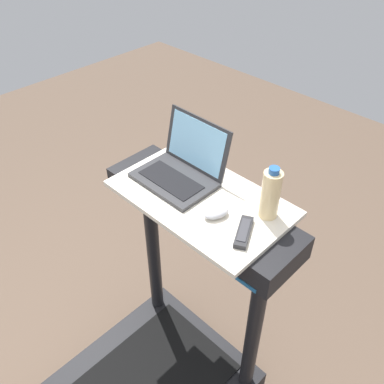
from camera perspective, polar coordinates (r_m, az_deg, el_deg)
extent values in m
cylinder|color=black|center=(2.28, -5.29, -8.05)|extent=(0.07, 0.07, 0.91)
cylinder|color=black|center=(1.99, 8.43, -18.12)|extent=(0.07, 0.07, 0.91)
cube|color=black|center=(1.74, 1.15, -2.45)|extent=(0.90, 0.28, 0.11)
cube|color=#0C3F19|center=(1.66, -2.25, -4.79)|extent=(0.24, 0.01, 0.06)
cube|color=#1E598C|center=(1.70, -2.19, -5.86)|extent=(0.81, 0.00, 0.02)
cube|color=beige|center=(1.70, 1.18, -0.81)|extent=(0.72, 0.44, 0.02)
cube|color=#2D2D30|center=(1.76, -2.49, 1.65)|extent=(0.34, 0.23, 0.02)
cube|color=black|center=(1.74, -2.90, 1.68)|extent=(0.28, 0.12, 0.00)
cube|color=#2D2D30|center=(1.77, 0.67, 6.69)|extent=(0.34, 0.06, 0.22)
cube|color=#8CCCF2|center=(1.77, 0.56, 6.66)|extent=(0.30, 0.05, 0.20)
ellipsoid|color=#B2B2B7|center=(1.59, 3.32, -2.85)|extent=(0.09, 0.12, 0.03)
cylinder|color=beige|center=(1.57, 10.66, -0.37)|extent=(0.07, 0.07, 0.20)
cylinder|color=#2659A5|center=(1.50, 11.16, 2.89)|extent=(0.04, 0.04, 0.02)
cube|color=#232326|center=(1.53, 7.06, -5.46)|extent=(0.12, 0.16, 0.02)
cube|color=#333338|center=(1.52, 7.10, -5.15)|extent=(0.08, 0.12, 0.00)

